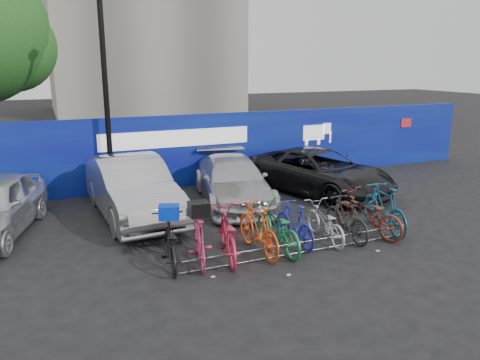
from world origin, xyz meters
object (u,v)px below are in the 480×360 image
bike_rack (304,247)px  bike_0 (170,242)px  bike_1 (199,240)px  bike_6 (325,222)px  car_1 (132,188)px  lamppost (106,90)px  bike_3 (258,228)px  car_2 (233,181)px  bike_7 (346,218)px  bike_5 (295,223)px  car_3 (319,172)px  bike_8 (368,214)px  bike_4 (277,227)px  bike_9 (384,208)px  bike_2 (227,234)px

bike_rack → bike_0: bearing=168.3°
bike_1 → bike_6: (3.07, 0.06, -0.06)m
car_1 → bike_1: (0.72, -3.58, -0.28)m
lamppost → bike_rack: 7.48m
bike_0 → bike_3: bike_3 is taller
car_2 → bike_7: (1.35, -3.77, -0.16)m
bike_0 → bike_5: (2.90, 0.00, 0.00)m
lamppost → car_2: bearing=-29.6°
car_1 → car_2: (2.97, 0.16, -0.13)m
car_1 → car_3: car_1 is taller
lamppost → bike_8: (5.21, -5.56, -2.75)m
bike_4 → bike_9: bearing=-179.2°
bike_1 → bike_9: size_ratio=0.88×
car_3 → bike_5: 4.54m
car_1 → bike_6: (3.78, -3.52, -0.35)m
bike_0 → bike_6: bike_0 is taller
car_1 → bike_1: bearing=-82.5°
bike_rack → car_3: car_3 is taller
lamppost → bike_4: lamppost is taller
bike_1 → bike_8: 4.24m
bike_2 → car_3: bearing=-128.0°
bike_4 → bike_6: bearing=-178.0°
car_2 → bike_0: bearing=-117.3°
car_1 → car_3: (5.89, 0.11, -0.11)m
bike_rack → bike_8: bearing=12.3°
car_1 → bike_3: (2.05, -3.58, -0.23)m
bike_rack → bike_1: bike_1 is taller
bike_1 → bike_0: bearing=-4.0°
bike_9 → bike_4: bearing=9.0°
bike_5 → car_3: bearing=-130.4°
lamppost → bike_1: lamppost is taller
bike_2 → bike_5: bearing=-162.9°
bike_8 → bike_0: bearing=-16.0°
bike_2 → bike_9: (4.14, 0.02, 0.06)m
bike_2 → bike_3: 0.70m
car_3 → bike_8: bearing=-122.0°
bike_9 → bike_1: bearing=8.8°
bike_2 → bike_7: bearing=-168.2°
bike_5 → bike_3: bearing=7.8°
car_1 → bike_8: bearing=-39.5°
bike_rack → bike_7: (1.38, 0.40, 0.35)m
car_3 → bike_9: size_ratio=2.57×
car_1 → bike_8: size_ratio=2.43×
bike_5 → bike_6: size_ratio=0.96×
bike_2 → bike_7: (2.97, -0.07, -0.02)m
bike_4 → bike_8: size_ratio=1.00×
bike_rack → bike_1: 2.30m
bike_3 → bike_4: size_ratio=0.95×
car_2 → bike_8: (1.98, -3.73, -0.14)m
car_3 → bike_9: (-0.40, -3.63, -0.11)m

